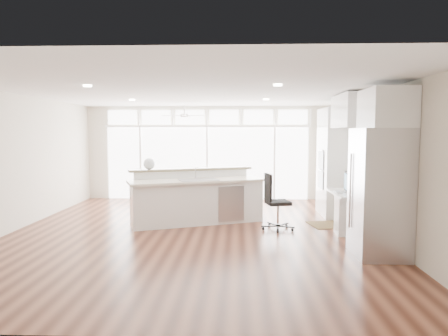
{
  "coord_description": "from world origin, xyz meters",
  "views": [
    {
      "loc": [
        0.91,
        -7.58,
        1.92
      ],
      "look_at": [
        0.61,
        0.6,
        1.21
      ],
      "focal_mm": 32.0,
      "sensor_mm": 36.0,
      "label": 1
    }
  ],
  "objects": [
    {
      "name": "floor",
      "position": [
        0.0,
        0.0,
        -0.01
      ],
      "size": [
        7.0,
        8.0,
        0.02
      ],
      "primitive_type": "cube",
      "color": "#442014",
      "rests_on": "ground"
    },
    {
      "name": "ceiling",
      "position": [
        0.0,
        0.0,
        2.7
      ],
      "size": [
        7.0,
        8.0,
        0.02
      ],
      "primitive_type": "cube",
      "color": "white",
      "rests_on": "wall_back"
    },
    {
      "name": "wall_back",
      "position": [
        0.0,
        4.0,
        1.35
      ],
      "size": [
        7.0,
        0.04,
        2.7
      ],
      "primitive_type": "cube",
      "color": "beige",
      "rests_on": "floor"
    },
    {
      "name": "wall_front",
      "position": [
        0.0,
        -4.0,
        1.35
      ],
      "size": [
        7.0,
        0.04,
        2.7
      ],
      "primitive_type": "cube",
      "color": "beige",
      "rests_on": "floor"
    },
    {
      "name": "wall_left",
      "position": [
        -3.5,
        0.0,
        1.35
      ],
      "size": [
        0.04,
        8.0,
        2.7
      ],
      "primitive_type": "cube",
      "color": "beige",
      "rests_on": "floor"
    },
    {
      "name": "wall_right",
      "position": [
        3.5,
        0.0,
        1.35
      ],
      "size": [
        0.04,
        8.0,
        2.7
      ],
      "primitive_type": "cube",
      "color": "beige",
      "rests_on": "floor"
    },
    {
      "name": "glass_wall",
      "position": [
        0.0,
        3.94,
        1.05
      ],
      "size": [
        5.8,
        0.06,
        2.08
      ],
      "primitive_type": "cube",
      "color": "white",
      "rests_on": "wall_back"
    },
    {
      "name": "transom_row",
      "position": [
        0.0,
        3.94,
        2.38
      ],
      "size": [
        5.9,
        0.06,
        0.4
      ],
      "primitive_type": "cube",
      "color": "white",
      "rests_on": "wall_back"
    },
    {
      "name": "desk_window",
      "position": [
        3.46,
        0.3,
        1.55
      ],
      "size": [
        0.04,
        0.85,
        0.85
      ],
      "primitive_type": "cube",
      "color": "white",
      "rests_on": "wall_right"
    },
    {
      "name": "ceiling_fan",
      "position": [
        -0.5,
        2.8,
        2.48
      ],
      "size": [
        1.16,
        1.16,
        0.32
      ],
      "primitive_type": "cube",
      "color": "white",
      "rests_on": "ceiling"
    },
    {
      "name": "recessed_lights",
      "position": [
        0.0,
        0.2,
        2.68
      ],
      "size": [
        3.4,
        3.0,
        0.02
      ],
      "primitive_type": "cube",
      "color": "beige",
      "rests_on": "ceiling"
    },
    {
      "name": "oven_cabinet",
      "position": [
        3.17,
        1.8,
        1.25
      ],
      "size": [
        0.64,
        1.2,
        2.5
      ],
      "primitive_type": "cube",
      "color": "white",
      "rests_on": "floor"
    },
    {
      "name": "desk_nook",
      "position": [
        3.13,
        0.3,
        0.38
      ],
      "size": [
        0.72,
        1.3,
        0.76
      ],
      "primitive_type": "cube",
      "color": "white",
      "rests_on": "floor"
    },
    {
      "name": "upper_cabinets",
      "position": [
        3.17,
        0.3,
        2.35
      ],
      "size": [
        0.64,
        1.3,
        0.64
      ],
      "primitive_type": "cube",
      "color": "white",
      "rests_on": "wall_right"
    },
    {
      "name": "refrigerator",
      "position": [
        3.11,
        -1.35,
        1.0
      ],
      "size": [
        0.76,
        0.9,
        2.0
      ],
      "primitive_type": "cube",
      "color": "silver",
      "rests_on": "floor"
    },
    {
      "name": "fridge_cabinet",
      "position": [
        3.17,
        -1.35,
        2.3
      ],
      "size": [
        0.64,
        0.9,
        0.6
      ],
      "primitive_type": "cube",
      "color": "white",
      "rests_on": "wall_right"
    },
    {
      "name": "framed_photos",
      "position": [
        3.46,
        0.92,
        1.4
      ],
      "size": [
        0.06,
        0.22,
        0.8
      ],
      "primitive_type": "cube",
      "color": "black",
      "rests_on": "wall_right"
    },
    {
      "name": "kitchen_island",
      "position": [
        0.03,
        0.84,
        0.57
      ],
      "size": [
        3.08,
        2.05,
        1.15
      ],
      "primitive_type": "cube",
      "rotation": [
        0.0,
        0.0,
        0.37
      ],
      "color": "white",
      "rests_on": "floor"
    },
    {
      "name": "rug",
      "position": [
        2.92,
        0.75,
        0.01
      ],
      "size": [
        1.11,
        0.89,
        0.01
      ],
      "primitive_type": "cube",
      "rotation": [
        0.0,
        0.0,
        0.2
      ],
      "color": "#372611",
      "rests_on": "floor"
    },
    {
      "name": "office_chair",
      "position": [
        1.7,
        0.3,
        0.56
      ],
      "size": [
        0.68,
        0.65,
        1.12
      ],
      "primitive_type": "cube",
      "rotation": [
        0.0,
        0.0,
        0.21
      ],
      "color": "black",
      "rests_on": "floor"
    },
    {
      "name": "fishbowl",
      "position": [
        -1.0,
        0.87,
        1.27
      ],
      "size": [
        0.33,
        0.33,
        0.25
      ],
      "primitive_type": "sphere",
      "rotation": [
        0.0,
        0.0,
        0.39
      ],
      "color": "silver",
      "rests_on": "kitchen_island"
    },
    {
      "name": "monitor",
      "position": [
        3.05,
        0.3,
        0.97
      ],
      "size": [
        0.15,
        0.52,
        0.42
      ],
      "primitive_type": "cube",
      "rotation": [
        0.0,
        0.0,
        -0.13
      ],
      "color": "black",
      "rests_on": "desk_nook"
    },
    {
      "name": "keyboard",
      "position": [
        2.88,
        0.3,
        0.77
      ],
      "size": [
        0.13,
        0.34,
        0.02
      ],
      "primitive_type": "cube",
      "rotation": [
        0.0,
        0.0,
        -0.01
      ],
      "color": "silver",
      "rests_on": "desk_nook"
    },
    {
      "name": "potted_plant",
      "position": [
        3.17,
        1.8,
        2.62
      ],
      "size": [
        0.3,
        0.33,
        0.24
      ],
      "primitive_type": "imported",
      "rotation": [
        0.0,
        0.0,
        0.08
      ],
      "color": "#315624",
      "rests_on": "oven_cabinet"
    }
  ]
}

